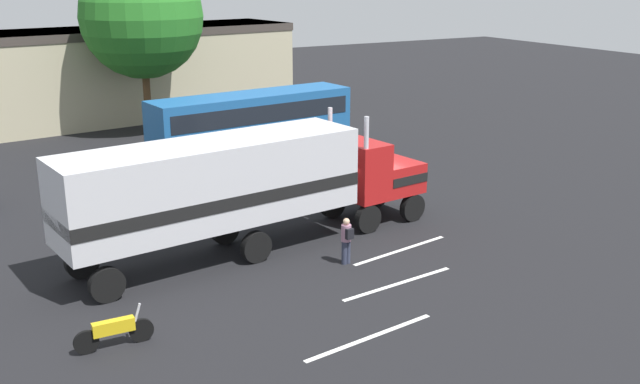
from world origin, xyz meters
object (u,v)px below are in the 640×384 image
object	(u,v)px
semi_truck	(241,183)
motorcycle	(114,331)
parked_bus	(252,119)
person_bystander	(346,239)
tree_left	(142,17)

from	to	relation	value
semi_truck	motorcycle	size ratio (longest dim) A/B	6.80
semi_truck	parked_bus	world-z (taller)	semi_truck
person_bystander	motorcycle	world-z (taller)	person_bystander
person_bystander	tree_left	xyz separation A→B (m)	(0.36, 23.43, 6.02)
parked_bus	motorcycle	xyz separation A→B (m)	(-11.73, -16.82, -1.58)
motorcycle	tree_left	distance (m)	27.53
motorcycle	tree_left	bearing A→B (deg)	71.02
semi_truck	parked_bus	bearing A→B (deg)	63.82
semi_truck	motorcycle	distance (m)	7.66
semi_truck	tree_left	xyz separation A→B (m)	(2.96, 20.67, 4.39)
parked_bus	motorcycle	bearing A→B (deg)	-124.89
person_bystander	tree_left	distance (m)	24.20
semi_truck	person_bystander	distance (m)	4.14
semi_truck	parked_bus	distance (m)	13.58
semi_truck	person_bystander	xyz separation A→B (m)	(2.61, -2.77, -1.63)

